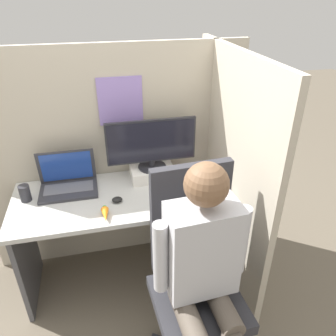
% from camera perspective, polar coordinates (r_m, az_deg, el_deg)
% --- Properties ---
extents(ground_plane, '(12.00, 12.00, 0.00)m').
position_cam_1_polar(ground_plane, '(2.46, -6.19, -23.15)').
color(ground_plane, '#665B4C').
extents(cubicle_panel_back, '(1.88, 0.05, 1.64)m').
position_cam_1_polar(cubicle_panel_back, '(2.41, -9.18, 1.27)').
color(cubicle_panel_back, '#B7AD99').
rests_on(cubicle_panel_back, ground).
extents(cubicle_panel_right, '(0.04, 1.23, 1.64)m').
position_cam_1_polar(cubicle_panel_right, '(2.22, 10.38, -1.49)').
color(cubicle_panel_right, '#B7AD99').
rests_on(cubicle_panel_right, ground).
extents(desk, '(1.38, 0.61, 0.74)m').
position_cam_1_polar(desk, '(2.28, -7.95, -8.54)').
color(desk, '#B7B7B2').
rests_on(desk, ground).
extents(paper_box, '(0.30, 0.20, 0.08)m').
position_cam_1_polar(paper_box, '(2.31, -2.76, -0.76)').
color(paper_box, white).
rests_on(paper_box, desk).
extents(monitor, '(0.61, 0.19, 0.35)m').
position_cam_1_polar(monitor, '(2.21, -2.91, 4.28)').
color(monitor, '#232328').
rests_on(monitor, paper_box).
extents(laptop, '(0.37, 0.24, 0.26)m').
position_cam_1_polar(laptop, '(2.27, -16.98, -2.49)').
color(laptop, '#2D2D33').
rests_on(laptop, desk).
extents(mouse, '(0.07, 0.06, 0.03)m').
position_cam_1_polar(mouse, '(2.10, -8.85, -5.48)').
color(mouse, black).
rests_on(mouse, desk).
extents(stapler, '(0.05, 0.17, 0.05)m').
position_cam_1_polar(stapler, '(2.29, 5.92, -1.72)').
color(stapler, '#A31919').
rests_on(stapler, desk).
extents(carrot_toy, '(0.05, 0.14, 0.05)m').
position_cam_1_polar(carrot_toy, '(1.97, -10.87, -7.98)').
color(carrot_toy, orange).
rests_on(carrot_toy, desk).
extents(office_chair, '(0.53, 0.57, 1.16)m').
position_cam_1_polar(office_chair, '(1.87, 4.59, -17.19)').
color(office_chair, '#2D2D33').
rests_on(office_chair, ground).
extents(person, '(0.48, 0.43, 1.31)m').
position_cam_1_polar(person, '(1.63, 6.29, -17.16)').
color(person, brown).
rests_on(person, ground).
extents(pen_cup, '(0.07, 0.07, 0.11)m').
position_cam_1_polar(pen_cup, '(2.25, -23.66, -4.04)').
color(pen_cup, '#28282D').
rests_on(pen_cup, desk).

